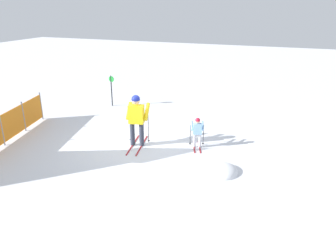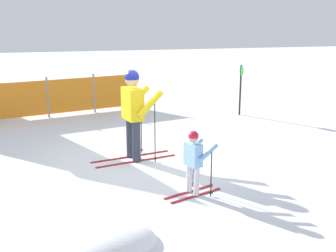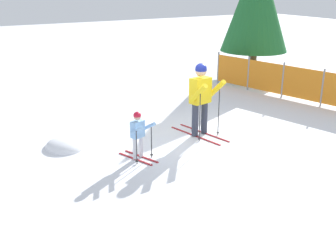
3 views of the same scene
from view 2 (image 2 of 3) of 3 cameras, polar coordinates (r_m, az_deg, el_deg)
ground_plane at (r=8.40m, az=-3.78°, el=-4.93°), size 60.00×60.00×0.00m
skier_adult at (r=8.32m, az=-4.66°, el=2.60°), size 1.75×0.85×1.81m
skier_child at (r=6.72m, az=3.55°, el=-4.31°), size 1.02×0.60×1.07m
safety_fence at (r=12.53m, az=-15.98°, el=3.76°), size 5.46×1.35×1.17m
trail_marker at (r=12.50m, az=9.81°, el=5.57°), size 0.06×0.28×1.47m
snow_mound at (r=5.59m, az=-7.07°, el=-15.48°), size 1.06×0.90×0.42m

